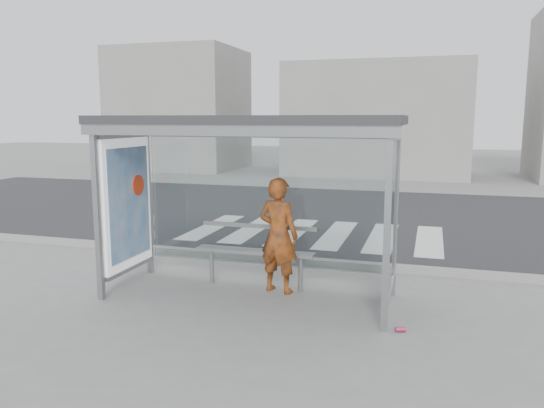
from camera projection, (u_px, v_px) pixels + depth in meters
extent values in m
plane|color=slate|center=(249.00, 297.00, 7.73)|extent=(80.00, 80.00, 0.00)
cube|color=#232325|center=(334.00, 214.00, 14.35)|extent=(30.00, 10.00, 0.01)
cube|color=gray|center=(284.00, 259.00, 9.57)|extent=(30.00, 0.18, 0.12)
cube|color=silver|center=(212.00, 227.00, 12.70)|extent=(0.55, 3.00, 0.00)
cube|color=silver|center=(252.00, 229.00, 12.41)|extent=(0.55, 3.00, 0.00)
cube|color=silver|center=(293.00, 232.00, 12.13)|extent=(0.55, 3.00, 0.00)
cube|color=silver|center=(336.00, 235.00, 11.84)|extent=(0.55, 3.00, 0.00)
cube|color=silver|center=(382.00, 238.00, 11.56)|extent=(0.55, 3.00, 0.00)
cube|color=silver|center=(429.00, 241.00, 11.27)|extent=(0.55, 3.00, 0.00)
cube|color=gray|center=(97.00, 214.00, 7.44)|extent=(0.08, 0.08, 2.50)
cube|color=gray|center=(387.00, 232.00, 6.30)|extent=(0.08, 0.08, 2.50)
cube|color=gray|center=(148.00, 200.00, 8.76)|extent=(0.08, 0.08, 2.50)
cube|color=gray|center=(395.00, 212.00, 7.62)|extent=(0.08, 0.08, 2.50)
cube|color=#2D2D30|center=(247.00, 120.00, 7.32)|extent=(4.25, 1.65, 0.12)
cube|color=gray|center=(227.00, 129.00, 6.62)|extent=(4.25, 0.06, 0.18)
cube|color=white|center=(263.00, 202.00, 8.18)|extent=(3.80, 0.02, 2.00)
cube|color=white|center=(125.00, 203.00, 8.09)|extent=(0.15, 1.25, 2.00)
cube|color=#397FCD|center=(130.00, 203.00, 8.07)|extent=(0.01, 1.10, 1.70)
cylinder|color=red|center=(138.00, 185.00, 8.26)|extent=(0.02, 0.32, 0.32)
cube|color=white|center=(392.00, 217.00, 6.95)|extent=(0.03, 1.25, 2.00)
cube|color=beige|center=(390.00, 209.00, 6.99)|extent=(0.03, 0.86, 1.16)
cube|color=gray|center=(180.00, 110.00, 27.11)|extent=(6.00, 5.00, 6.00)
cube|color=gray|center=(378.00, 120.00, 24.34)|extent=(8.00, 5.00, 5.00)
imported|color=#CC4513|center=(278.00, 235.00, 7.85)|extent=(0.71, 0.55, 1.73)
cube|color=slate|center=(255.00, 251.00, 8.10)|extent=(1.85, 0.23, 0.05)
cylinder|color=slate|center=(212.00, 266.00, 8.36)|extent=(0.07, 0.07, 0.54)
cylinder|color=slate|center=(300.00, 274.00, 7.94)|extent=(0.07, 0.07, 0.54)
cube|color=slate|center=(259.00, 226.00, 8.22)|extent=(1.85, 0.04, 0.06)
cylinder|color=#C1386B|center=(401.00, 329.00, 6.47)|extent=(0.14, 0.10, 0.07)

